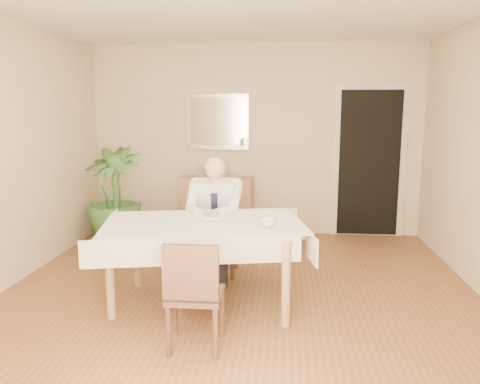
# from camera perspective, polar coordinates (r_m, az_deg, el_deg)

# --- Properties ---
(room) EXTENTS (5.00, 5.02, 2.60)m
(room) POSITION_cam_1_polar(r_m,az_deg,el_deg) (4.00, -0.48, 4.08)
(room) COLOR brown
(room) RESTS_ON ground
(window) EXTENTS (1.34, 0.04, 1.44)m
(window) POSITION_cam_1_polar(r_m,az_deg,el_deg) (1.57, -9.90, 0.30)
(window) COLOR beige
(window) RESTS_ON room
(doorway) EXTENTS (0.96, 0.07, 2.10)m
(doorway) POSITION_cam_1_polar(r_m,az_deg,el_deg) (6.56, 15.45, 3.38)
(doorway) COLOR beige
(doorway) RESTS_ON ground
(mirror) EXTENTS (0.86, 0.04, 0.76)m
(mirror) POSITION_cam_1_polar(r_m,az_deg,el_deg) (6.50, -2.80, 8.53)
(mirror) COLOR silver
(mirror) RESTS_ON room
(dining_table) EXTENTS (1.91, 1.36, 0.75)m
(dining_table) POSITION_cam_1_polar(r_m,az_deg,el_deg) (4.10, -4.44, -4.79)
(dining_table) COLOR #A0764F
(dining_table) RESTS_ON ground
(chair_far) EXTENTS (0.47, 0.47, 0.89)m
(chair_far) POSITION_cam_1_polar(r_m,az_deg,el_deg) (4.98, -2.68, -4.12)
(chair_far) COLOR #462B1F
(chair_far) RESTS_ON ground
(chair_near) EXTENTS (0.39, 0.39, 0.82)m
(chair_near) POSITION_cam_1_polar(r_m,az_deg,el_deg) (3.38, -5.66, -11.88)
(chair_near) COLOR #462B1F
(chair_near) RESTS_ON ground
(seated_man) EXTENTS (0.48, 0.72, 1.24)m
(seated_man) POSITION_cam_1_polar(r_m,az_deg,el_deg) (4.66, -3.20, -2.68)
(seated_man) COLOR silver
(seated_man) RESTS_ON ground
(plate) EXTENTS (0.26, 0.26, 0.02)m
(plate) POSITION_cam_1_polar(r_m,az_deg,el_deg) (4.26, -3.47, -2.92)
(plate) COLOR white
(plate) RESTS_ON dining_table
(food) EXTENTS (0.14, 0.14, 0.06)m
(food) POSITION_cam_1_polar(r_m,az_deg,el_deg) (4.26, -3.48, -2.63)
(food) COLOR brown
(food) RESTS_ON dining_table
(knife) EXTENTS (0.01, 0.13, 0.01)m
(knife) POSITION_cam_1_polar(r_m,az_deg,el_deg) (4.20, -3.06, -2.89)
(knife) COLOR silver
(knife) RESTS_ON dining_table
(fork) EXTENTS (0.01, 0.13, 0.01)m
(fork) POSITION_cam_1_polar(r_m,az_deg,el_deg) (4.21, -4.14, -2.86)
(fork) COLOR silver
(fork) RESTS_ON dining_table
(coffee_mug) EXTENTS (0.14, 0.14, 0.09)m
(coffee_mug) POSITION_cam_1_polar(r_m,az_deg,el_deg) (3.89, 3.38, -3.66)
(coffee_mug) COLOR white
(coffee_mug) RESTS_ON dining_table
(sideboard) EXTENTS (1.02, 0.40, 0.80)m
(sideboard) POSITION_cam_1_polar(r_m,az_deg,el_deg) (6.48, -2.90, -1.72)
(sideboard) COLOR #A0764F
(sideboard) RESTS_ON ground
(photo_frame_left) EXTENTS (0.10, 0.02, 0.14)m
(photo_frame_left) POSITION_cam_1_polar(r_m,az_deg,el_deg) (6.52, -6.52, 2.50)
(photo_frame_left) COLOR silver
(photo_frame_left) RESTS_ON sideboard
(photo_frame_center) EXTENTS (0.10, 0.02, 0.14)m
(photo_frame_center) POSITION_cam_1_polar(r_m,az_deg,el_deg) (6.49, -4.78, 2.50)
(photo_frame_center) COLOR silver
(photo_frame_center) RESTS_ON sideboard
(photo_frame_right) EXTENTS (0.10, 0.02, 0.14)m
(photo_frame_right) POSITION_cam_1_polar(r_m,az_deg,el_deg) (6.44, -1.91, 2.47)
(photo_frame_right) COLOR silver
(photo_frame_right) RESTS_ON sideboard
(potted_palm) EXTENTS (0.81, 0.81, 1.25)m
(potted_palm) POSITION_cam_1_polar(r_m,az_deg,el_deg) (6.23, -15.12, -0.44)
(potted_palm) COLOR #345D29
(potted_palm) RESTS_ON ground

